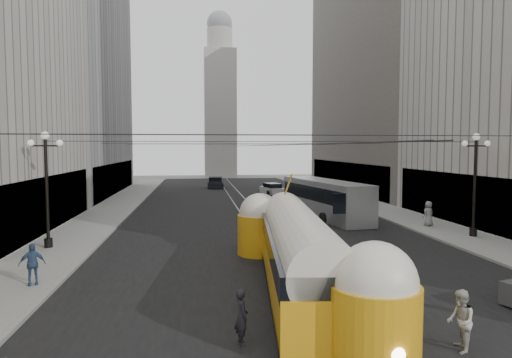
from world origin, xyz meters
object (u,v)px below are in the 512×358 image
object	(u,v)px
pedestrian_sidewalk_left	(32,264)
city_bus	(324,197)
pedestrian_crossing_a	(242,316)
pedestrian_sidewalk_right	(428,214)
pedestrian_crossing_b	(461,321)
streetcar	(298,250)

from	to	relation	value
pedestrian_sidewalk_left	city_bus	bearing A→B (deg)	25.47
pedestrian_crossing_a	pedestrian_sidewalk_left	distance (m)	10.03
city_bus	pedestrian_sidewalk_right	distance (m)	8.16
pedestrian_crossing_b	pedestrian_sidewalk_right	xyz separation A→B (m)	(8.84, 18.38, 0.16)
pedestrian_sidewalk_right	pedestrian_crossing_b	bearing A→B (deg)	46.06
streetcar	pedestrian_sidewalk_right	xyz separation A→B (m)	(12.14, 12.50, -0.59)
streetcar	pedestrian_crossing_a	distance (m)	5.41
pedestrian_crossing_b	pedestrian_crossing_a	bearing A→B (deg)	-82.13
pedestrian_crossing_b	pedestrian_sidewalk_right	world-z (taller)	pedestrian_sidewalk_right
city_bus	pedestrian_sidewalk_right	size ratio (longest dim) A/B	6.98
streetcar	city_bus	distance (m)	19.12
city_bus	pedestrian_crossing_a	size ratio (longest dim) A/B	7.50
streetcar	city_bus	world-z (taller)	streetcar
pedestrian_sidewalk_right	pedestrian_sidewalk_left	world-z (taller)	pedestrian_sidewalk_right
pedestrian_crossing_a	pedestrian_crossing_b	distance (m)	6.10
pedestrian_crossing_a	pedestrian_sidewalk_right	distance (m)	22.66
city_bus	pedestrian_crossing_b	bearing A→B (deg)	-96.94
pedestrian_crossing_b	pedestrian_sidewalk_right	distance (m)	20.40
pedestrian_crossing_a	pedestrian_sidewalk_left	world-z (taller)	pedestrian_sidewalk_left
pedestrian_crossing_b	pedestrian_sidewalk_right	bearing A→B (deg)	173.94
pedestrian_crossing_b	pedestrian_sidewalk_left	bearing A→B (deg)	-98.86
streetcar	city_bus	bearing A→B (deg)	71.03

